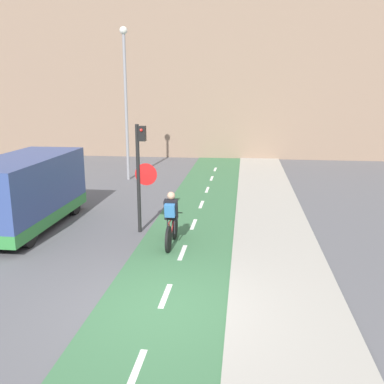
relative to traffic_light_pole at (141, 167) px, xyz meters
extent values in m
plane|color=#5B5B60|center=(1.48, -4.60, -2.04)|extent=(120.00, 120.00, 0.00)
cube|color=#3D7047|center=(1.48, -4.60, -2.03)|extent=(2.64, 60.00, 0.02)
cube|color=white|center=(1.48, -6.60, -2.01)|extent=(0.12, 1.10, 0.00)
cube|color=white|center=(1.48, -4.10, -2.01)|extent=(0.12, 1.10, 0.00)
cube|color=white|center=(1.48, -1.60, -2.01)|extent=(0.12, 1.10, 0.00)
cube|color=white|center=(1.48, 0.90, -2.01)|extent=(0.12, 1.10, 0.00)
cube|color=white|center=(1.48, 3.40, -2.01)|extent=(0.12, 1.10, 0.00)
cube|color=white|center=(1.48, 5.90, -2.01)|extent=(0.12, 1.10, 0.00)
cube|color=white|center=(1.48, 8.40, -2.01)|extent=(0.12, 1.10, 0.00)
cube|color=white|center=(1.48, 10.90, -2.01)|extent=(0.12, 1.10, 0.00)
cube|color=#A8A399|center=(4.00, -4.60, -2.01)|extent=(2.40, 60.00, 0.05)
cube|color=#89705B|center=(1.48, 17.51, 3.27)|extent=(60.00, 5.00, 10.61)
cylinder|color=black|center=(-0.08, 0.00, -0.39)|extent=(0.11, 0.11, 3.30)
cube|color=black|center=(0.07, 0.00, 0.99)|extent=(0.20, 0.20, 0.44)
sphere|color=red|center=(0.07, -0.11, 1.10)|extent=(0.09, 0.09, 0.09)
cone|color=red|center=(0.15, 0.00, -0.22)|extent=(0.67, 0.01, 0.67)
cone|color=silver|center=(0.15, 0.00, -0.22)|extent=(0.60, 0.02, 0.60)
cylinder|color=gray|center=(-2.56, 7.75, 1.36)|extent=(0.14, 0.14, 6.80)
sphere|color=silver|center=(-2.56, 7.75, 4.87)|extent=(0.36, 0.36, 0.36)
cylinder|color=black|center=(1.09, -1.56, -1.68)|extent=(0.07, 0.72, 0.72)
cylinder|color=black|center=(1.09, -0.50, -1.68)|extent=(0.07, 0.72, 0.72)
cylinder|color=maroon|center=(1.09, -0.83, -1.49)|extent=(0.04, 0.68, 0.44)
cylinder|color=maroon|center=(1.09, -1.32, -1.47)|extent=(0.04, 0.35, 0.47)
cylinder|color=maroon|center=(1.09, -0.99, -1.26)|extent=(0.04, 0.99, 0.07)
cylinder|color=maroon|center=(1.09, -1.36, -1.69)|extent=(0.04, 0.41, 0.05)
cylinder|color=black|center=(1.09, -0.50, -1.23)|extent=(0.46, 0.03, 0.03)
cube|color=black|center=(1.09, -1.11, -0.97)|extent=(0.36, 0.31, 0.59)
sphere|color=tan|center=(1.09, -1.07, -0.59)|extent=(0.22, 0.22, 0.22)
cylinder|color=#232328|center=(0.99, -1.14, -1.42)|extent=(0.04, 0.07, 0.45)
cylinder|color=#232328|center=(1.19, -1.14, -1.42)|extent=(0.04, 0.07, 0.45)
cube|color=#3370B2|center=(1.09, -1.29, -0.95)|extent=(0.28, 0.23, 0.39)
cube|color=#334784|center=(-3.72, -0.03, -0.78)|extent=(1.99, 5.03, 2.01)
cube|color=#33843D|center=(-3.72, -0.03, -1.61)|extent=(2.00, 5.04, 0.36)
cube|color=black|center=(-3.72, 2.46, -0.43)|extent=(1.79, 0.04, 0.70)
cylinder|color=black|center=(-4.62, 1.60, -1.69)|extent=(0.18, 0.70, 0.70)
cylinder|color=black|center=(-2.82, 1.60, -1.69)|extent=(0.18, 0.70, 0.70)
cylinder|color=black|center=(-2.82, -1.67, -1.69)|extent=(0.18, 0.70, 0.70)
camera|label=1|loc=(3.06, -12.26, 2.22)|focal=40.00mm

